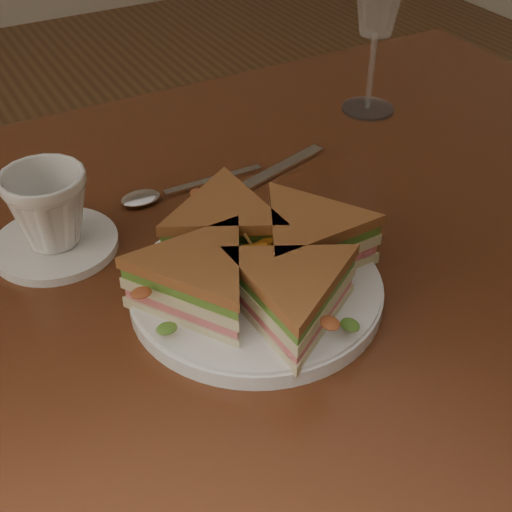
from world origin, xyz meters
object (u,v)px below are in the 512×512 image
object	(u,v)px
plate	(256,290)
coffee_cup	(48,208)
saucer	(56,244)
knife	(258,181)
sandwich_wedges	(256,260)
spoon	(159,194)
table	(259,301)

from	to	relation	value
plate	coffee_cup	world-z (taller)	coffee_cup
plate	saucer	world-z (taller)	plate
plate	knife	xyz separation A→B (m)	(0.11, 0.19, -0.01)
sandwich_wedges	knife	world-z (taller)	sandwich_wedges
plate	saucer	distance (m)	0.23
sandwich_wedges	spoon	bearing A→B (deg)	93.27
saucer	coffee_cup	world-z (taller)	coffee_cup
table	plate	world-z (taller)	plate
plate	spoon	size ratio (longest dim) A/B	1.35
table	knife	bearing A→B (deg)	61.51
spoon	saucer	distance (m)	0.14
saucer	coffee_cup	bearing A→B (deg)	0.00
sandwich_wedges	coffee_cup	distance (m)	0.23
spoon	plate	bearing A→B (deg)	-86.07
table	plate	bearing A→B (deg)	-121.30
saucer	coffee_cup	xyz separation A→B (m)	(0.00, 0.00, 0.05)
sandwich_wedges	knife	bearing A→B (deg)	60.12
plate	saucer	xyz separation A→B (m)	(-0.15, 0.17, -0.00)
sandwich_wedges	knife	xyz separation A→B (m)	(0.11, 0.19, -0.04)
spoon	saucer	world-z (taller)	same
plate	spoon	distance (m)	0.21
spoon	saucer	xyz separation A→B (m)	(-0.14, -0.04, 0.00)
table	coffee_cup	distance (m)	0.27
plate	knife	size ratio (longest dim) A/B	1.18
plate	saucer	size ratio (longest dim) A/B	1.86
table	knife	size ratio (longest dim) A/B	5.71
knife	saucer	xyz separation A→B (m)	(-0.26, -0.01, 0.00)
spoon	saucer	size ratio (longest dim) A/B	1.38
coffee_cup	table	bearing A→B (deg)	-46.99
table	saucer	world-z (taller)	saucer
spoon	knife	distance (m)	0.12
table	coffee_cup	world-z (taller)	coffee_cup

